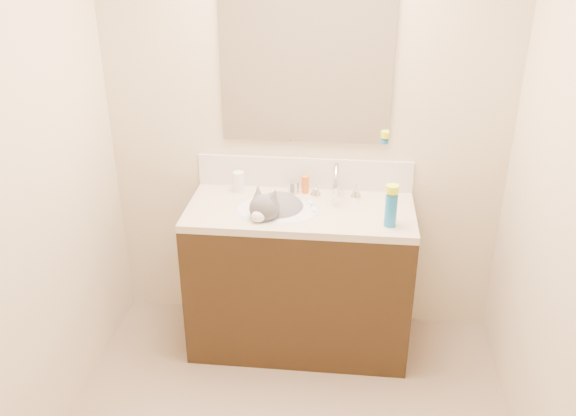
% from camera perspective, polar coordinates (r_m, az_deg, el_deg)
% --- Properties ---
extents(room_shell, '(2.24, 2.54, 2.52)m').
position_cam_1_polar(room_shell, '(2.07, -1.07, 4.03)').
color(room_shell, beige).
rests_on(room_shell, ground).
extents(vanity_cabinet, '(1.20, 0.55, 0.82)m').
position_cam_1_polar(vanity_cabinet, '(3.43, 1.09, -6.78)').
color(vanity_cabinet, black).
rests_on(vanity_cabinet, ground).
extents(counter_slab, '(1.20, 0.55, 0.04)m').
position_cam_1_polar(counter_slab, '(3.22, 1.16, -0.31)').
color(counter_slab, beige).
rests_on(counter_slab, vanity_cabinet).
extents(basin, '(0.45, 0.36, 0.14)m').
position_cam_1_polar(basin, '(3.23, -1.02, -1.24)').
color(basin, silver).
rests_on(basin, vanity_cabinet).
extents(faucet, '(0.28, 0.20, 0.21)m').
position_cam_1_polar(faucet, '(3.29, 4.51, 2.25)').
color(faucet, silver).
rests_on(faucet, counter_slab).
extents(cat, '(0.39, 0.45, 0.32)m').
position_cam_1_polar(cat, '(3.22, -1.12, -0.48)').
color(cat, '#514F51').
rests_on(cat, basin).
extents(backsplash, '(1.20, 0.02, 0.18)m').
position_cam_1_polar(backsplash, '(3.41, 1.56, 3.28)').
color(backsplash, silver).
rests_on(backsplash, counter_slab).
extents(mirror, '(0.90, 0.02, 0.80)m').
position_cam_1_polar(mirror, '(3.23, 1.69, 12.99)').
color(mirror, white).
rests_on(mirror, room_shell).
extents(pill_bottle, '(0.08, 0.08, 0.12)m').
position_cam_1_polar(pill_bottle, '(3.39, -4.63, 2.45)').
color(pill_bottle, white).
rests_on(pill_bottle, counter_slab).
extents(pill_label, '(0.07, 0.07, 0.04)m').
position_cam_1_polar(pill_label, '(3.40, -4.62, 2.24)').
color(pill_label, '#D84624').
rests_on(pill_label, pill_bottle).
extents(silver_jar, '(0.07, 0.07, 0.07)m').
position_cam_1_polar(silver_jar, '(3.38, 0.53, 1.97)').
color(silver_jar, '#B7B7BC').
rests_on(silver_jar, counter_slab).
extents(amber_bottle, '(0.05, 0.05, 0.10)m').
position_cam_1_polar(amber_bottle, '(3.37, 1.63, 2.22)').
color(amber_bottle, orange).
rests_on(amber_bottle, counter_slab).
extents(toothbrush, '(0.06, 0.14, 0.01)m').
position_cam_1_polar(toothbrush, '(3.22, 2.25, 0.20)').
color(toothbrush, white).
rests_on(toothbrush, counter_slab).
extents(toothbrush_head, '(0.02, 0.03, 0.01)m').
position_cam_1_polar(toothbrush_head, '(3.22, 2.25, 0.24)').
color(toothbrush_head, '#6EB0EA').
rests_on(toothbrush_head, counter_slab).
extents(spray_can, '(0.06, 0.06, 0.16)m').
position_cam_1_polar(spray_can, '(3.03, 9.59, -0.26)').
color(spray_can, '#1A72BB').
rests_on(spray_can, counter_slab).
extents(spray_cap, '(0.06, 0.06, 0.04)m').
position_cam_1_polar(spray_cap, '(2.98, 9.75, 1.76)').
color(spray_cap, '#E8FF1A').
rests_on(spray_cap, spray_can).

